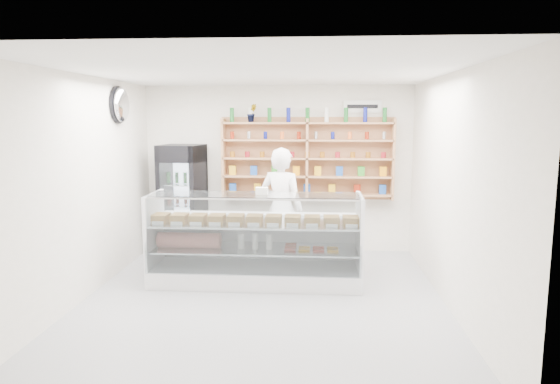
{
  "coord_description": "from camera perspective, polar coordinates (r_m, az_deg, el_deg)",
  "views": [
    {
      "loc": [
        0.64,
        -5.92,
        2.27
      ],
      "look_at": [
        0.15,
        0.9,
        1.25
      ],
      "focal_mm": 32.0,
      "sensor_mm": 36.0,
      "label": 1
    }
  ],
  "objects": [
    {
      "name": "drinks_cooler",
      "position": [
        8.46,
        -11.05,
        -0.84
      ],
      "size": [
        0.74,
        0.73,
        1.83
      ],
      "rotation": [
        0.0,
        0.0,
        -0.14
      ],
      "color": "black",
      "rests_on": "floor"
    },
    {
      "name": "wall_shelving",
      "position": [
        8.29,
        3.12,
        3.83
      ],
      "size": [
        2.84,
        0.28,
        1.33
      ],
      "color": "tan",
      "rests_on": "back_wall"
    },
    {
      "name": "potted_plant",
      "position": [
        8.33,
        -3.24,
        9.01
      ],
      "size": [
        0.2,
        0.19,
        0.3
      ],
      "primitive_type": "imported",
      "rotation": [
        0.0,
        0.0,
        0.41
      ],
      "color": "#1E6626",
      "rests_on": "wall_shelving"
    },
    {
      "name": "room",
      "position": [
        6.02,
        -2.04,
        0.2
      ],
      "size": [
        5.0,
        5.0,
        5.0
      ],
      "color": "#999A9E",
      "rests_on": "ground"
    },
    {
      "name": "display_counter",
      "position": [
        6.95,
        -2.79,
        -7.57
      ],
      "size": [
        2.87,
        0.86,
        1.25
      ],
      "color": "white",
      "rests_on": "floor"
    },
    {
      "name": "shop_worker",
      "position": [
        7.49,
        0.16,
        -1.89
      ],
      "size": [
        0.77,
        0.63,
        1.84
      ],
      "primitive_type": "imported",
      "rotation": [
        0.0,
        0.0,
        2.82
      ],
      "color": "silver",
      "rests_on": "floor"
    },
    {
      "name": "wall_sign",
      "position": [
        8.43,
        9.4,
        9.62
      ],
      "size": [
        0.62,
        0.03,
        0.2
      ],
      "primitive_type": "cube",
      "color": "white",
      "rests_on": "back_wall"
    },
    {
      "name": "security_mirror",
      "position": [
        7.66,
        -17.67,
        9.46
      ],
      "size": [
        0.15,
        0.5,
        0.5
      ],
      "primitive_type": "ellipsoid",
      "color": "silver",
      "rests_on": "left_wall"
    }
  ]
}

